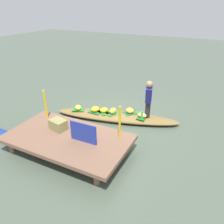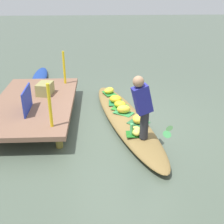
% 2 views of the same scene
% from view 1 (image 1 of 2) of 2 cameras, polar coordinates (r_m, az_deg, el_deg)
% --- Properties ---
extents(canal_water, '(40.00, 40.00, 0.00)m').
position_cam_1_polar(canal_water, '(7.43, 1.04, -1.91)').
color(canal_water, '#4A5749').
rests_on(canal_water, ground).
extents(dock_platform, '(3.20, 1.80, 0.42)m').
position_cam_1_polar(dock_platform, '(5.90, -11.32, -6.72)').
color(dock_platform, brown).
rests_on(dock_platform, ground).
extents(vendor_boat, '(4.17, 1.71, 0.23)m').
position_cam_1_polar(vendor_boat, '(7.38, 1.05, -1.14)').
color(vendor_boat, olive).
rests_on(vendor_boat, ground).
extents(leaf_mat_0, '(0.47, 0.39, 0.01)m').
position_cam_1_polar(leaf_mat_0, '(7.66, -8.69, 0.63)').
color(leaf_mat_0, '#277D2F').
rests_on(leaf_mat_0, vendor_boat).
extents(banana_bunch_0, '(0.34, 0.35, 0.16)m').
position_cam_1_polar(banana_bunch_0, '(7.63, -8.73, 1.15)').
color(banana_bunch_0, yellow).
rests_on(banana_bunch_0, vendor_boat).
extents(leaf_mat_1, '(0.48, 0.45, 0.01)m').
position_cam_1_polar(leaf_mat_1, '(7.40, -2.08, -0.05)').
color(leaf_mat_1, '#32852C').
rests_on(leaf_mat_1, vendor_boat).
extents(banana_bunch_1, '(0.34, 0.36, 0.16)m').
position_cam_1_polar(banana_bunch_1, '(7.37, -2.09, 0.50)').
color(banana_bunch_1, gold).
rests_on(banana_bunch_1, vendor_boat).
extents(leaf_mat_2, '(0.43, 0.35, 0.01)m').
position_cam_1_polar(leaf_mat_2, '(7.46, -4.33, 0.13)').
color(leaf_mat_2, '#1E7237').
rests_on(leaf_mat_2, vendor_boat).
extents(banana_bunch_2, '(0.34, 0.37, 0.18)m').
position_cam_1_polar(banana_bunch_2, '(7.42, -4.35, 0.75)').
color(banana_bunch_2, yellow).
rests_on(banana_bunch_2, vendor_boat).
extents(leaf_mat_3, '(0.51, 0.52, 0.01)m').
position_cam_1_polar(leaf_mat_3, '(7.37, 4.58, -0.23)').
color(leaf_mat_3, '#296438').
rests_on(leaf_mat_3, vendor_boat).
extents(banana_bunch_3, '(0.36, 0.34, 0.18)m').
position_cam_1_polar(banana_bunch_3, '(7.33, 4.61, 0.39)').
color(banana_bunch_3, gold).
rests_on(banana_bunch_3, vendor_boat).
extents(leaf_mat_4, '(0.46, 0.50, 0.01)m').
position_cam_1_polar(leaf_mat_4, '(7.32, 0.24, -0.33)').
color(leaf_mat_4, '#2F8141').
rests_on(leaf_mat_4, vendor_boat).
extents(banana_bunch_4, '(0.21, 0.30, 0.19)m').
position_cam_1_polar(banana_bunch_4, '(7.28, 0.25, 0.32)').
color(banana_bunch_4, yellow).
rests_on(banana_bunch_4, vendor_boat).
extents(leaf_mat_5, '(0.26, 0.40, 0.01)m').
position_cam_1_polar(leaf_mat_5, '(7.14, 7.73, -1.33)').
color(leaf_mat_5, '#1E681F').
rests_on(leaf_mat_5, vendor_boat).
extents(banana_bunch_5, '(0.28, 0.20, 0.14)m').
position_cam_1_polar(banana_bunch_5, '(7.11, 7.76, -0.82)').
color(banana_bunch_5, '#E9DD58').
rests_on(banana_bunch_5, vendor_boat).
extents(vendor_person, '(0.27, 0.43, 1.25)m').
position_cam_1_polar(vendor_person, '(6.86, 9.41, 3.81)').
color(vendor_person, '#28282D').
rests_on(vendor_person, vendor_boat).
extents(water_bottle, '(0.06, 0.06, 0.25)m').
position_cam_1_polar(water_bottle, '(7.00, 7.72, -0.87)').
color(water_bottle, '#52BB64').
rests_on(water_bottle, vendor_boat).
extents(market_banner, '(0.73, 0.04, 0.52)m').
position_cam_1_polar(market_banner, '(5.47, -7.41, -5.32)').
color(market_banner, '#24359C').
rests_on(market_banner, dock_platform).
extents(railing_post_west, '(0.06, 0.06, 0.87)m').
position_cam_1_polar(railing_post_west, '(5.53, 2.00, -2.60)').
color(railing_post_west, yellow).
rests_on(railing_post_west, dock_platform).
extents(railing_post_east, '(0.06, 0.06, 0.87)m').
position_cam_1_polar(railing_post_east, '(6.77, -16.77, 1.97)').
color(railing_post_east, yellow).
rests_on(railing_post_east, dock_platform).
extents(produce_crate, '(0.50, 0.40, 0.28)m').
position_cam_1_polar(produce_crate, '(6.17, -13.68, -3.17)').
color(produce_crate, olive).
rests_on(produce_crate, dock_platform).
extents(drifting_plant_0, '(0.31, 0.26, 0.01)m').
position_cam_1_polar(drifting_plant_0, '(8.11, 5.58, 0.56)').
color(drifting_plant_0, '#30542D').
rests_on(drifting_plant_0, ground).
extents(drifting_plant_1, '(0.34, 0.22, 0.01)m').
position_cam_1_polar(drifting_plant_1, '(7.94, 6.96, -0.10)').
color(drifting_plant_1, '#357C40').
rests_on(drifting_plant_1, ground).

